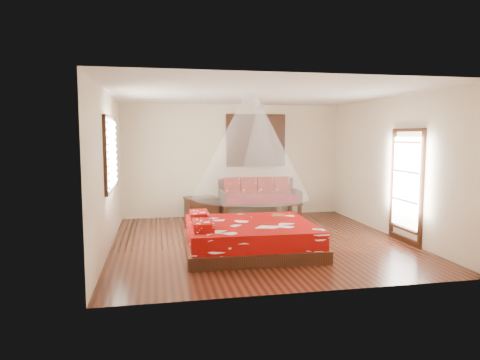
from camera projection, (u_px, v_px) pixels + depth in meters
The scene contains 10 objects.
room at pixel (259, 169), 8.09m from camera, with size 5.54×5.54×2.84m.
bed at pixel (249, 237), 7.53m from camera, with size 2.33×2.11×0.65m.
daybed at pixel (259, 196), 10.63m from camera, with size 1.95×0.87×0.98m.
storage_chest at pixel (201, 208), 10.44m from camera, with size 0.87×0.71×0.53m.
shutter_panel at pixel (256, 140), 10.80m from camera, with size 1.52×0.06×1.32m.
window_left at pixel (111, 154), 7.74m from camera, with size 0.10×1.74×1.34m.
glazed_door at pixel (406, 186), 8.06m from camera, with size 0.08×1.02×2.16m.
wine_tray at pixel (278, 213), 8.11m from camera, with size 0.26×0.26×0.21m.
mosquito_net_main at pixel (250, 146), 7.37m from camera, with size 2.04×2.04×1.80m, color silver.
mosquito_net_daybed at pixel (260, 137), 10.34m from camera, with size 0.85×0.85×1.50m, color silver.
Camera 1 is at (-1.90, -7.85, 2.03)m, focal length 32.00 mm.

